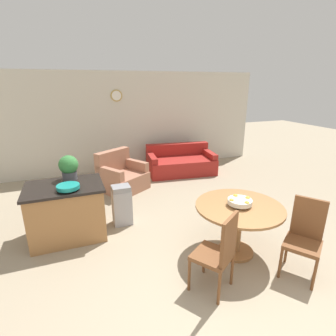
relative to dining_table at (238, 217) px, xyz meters
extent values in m
plane|color=gray|center=(-0.61, -0.94, -0.59)|extent=(24.00, 24.00, 0.00)
cube|color=beige|center=(-0.61, 4.50, 0.76)|extent=(8.00, 0.06, 2.70)
cylinder|color=tan|center=(-0.83, 4.46, 1.48)|extent=(0.31, 0.02, 0.31)
cylinder|color=white|center=(-0.83, 4.45, 1.48)|extent=(0.25, 0.01, 0.25)
cylinder|color=#9E6B3D|center=(0.00, 0.00, -0.57)|extent=(0.52, 0.52, 0.04)
cylinder|color=#9E6B3D|center=(0.00, 0.00, -0.21)|extent=(0.12, 0.12, 0.69)
cylinder|color=#9E6B3D|center=(0.00, 0.00, 0.16)|extent=(1.23, 1.23, 0.03)
cylinder|color=brown|center=(-0.96, -0.43, -0.38)|extent=(0.04, 0.04, 0.43)
cylinder|color=brown|center=(-0.65, -0.21, -0.38)|extent=(0.04, 0.04, 0.43)
cylinder|color=brown|center=(-0.75, -0.75, -0.38)|extent=(0.04, 0.04, 0.43)
cylinder|color=brown|center=(-0.43, -0.53, -0.38)|extent=(0.04, 0.04, 0.43)
cube|color=brown|center=(-0.70, -0.48, -0.14)|extent=(0.58, 0.58, 0.05)
cube|color=brown|center=(-0.59, -0.64, 0.16)|extent=(0.34, 0.25, 0.54)
cylinder|color=brown|center=(0.43, -0.96, -0.38)|extent=(0.04, 0.04, 0.43)
cylinder|color=brown|center=(0.21, -0.65, -0.38)|extent=(0.04, 0.04, 0.43)
cylinder|color=brown|center=(0.75, -0.75, -0.38)|extent=(0.04, 0.04, 0.43)
cylinder|color=brown|center=(0.53, -0.43, -0.38)|extent=(0.04, 0.04, 0.43)
cube|color=brown|center=(0.48, -0.70, -0.14)|extent=(0.58, 0.58, 0.05)
cube|color=brown|center=(0.64, -0.59, 0.16)|extent=(0.25, 0.34, 0.54)
cylinder|color=silver|center=(0.00, 0.00, 0.19)|extent=(0.13, 0.13, 0.03)
cylinder|color=silver|center=(0.00, 0.00, 0.24)|extent=(0.34, 0.34, 0.07)
sphere|color=gold|center=(0.13, 0.00, 0.25)|extent=(0.07, 0.07, 0.07)
sphere|color=gold|center=(0.01, 0.13, 0.25)|extent=(0.07, 0.07, 0.07)
sphere|color=gold|center=(-0.13, 0.02, 0.25)|extent=(0.07, 0.07, 0.07)
sphere|color=gold|center=(0.02, -0.13, 0.25)|extent=(0.07, 0.07, 0.07)
cube|color=#9E6B3D|center=(-2.28, 1.34, -0.17)|extent=(1.10, 0.79, 0.85)
cube|color=black|center=(-2.28, 1.34, 0.28)|extent=(1.16, 0.85, 0.04)
cylinder|color=teal|center=(-2.22, 1.12, 0.31)|extent=(0.11, 0.11, 0.02)
cylinder|color=teal|center=(-2.22, 1.12, 0.35)|extent=(0.33, 0.33, 0.06)
cylinder|color=#4C4C51|center=(-2.18, 1.59, 0.37)|extent=(0.23, 0.23, 0.14)
sphere|color=#387F3D|center=(-2.18, 1.59, 0.55)|extent=(0.31, 0.31, 0.31)
cube|color=#9E9EA3|center=(-1.39, 1.44, -0.28)|extent=(0.32, 0.27, 0.63)
cube|color=gray|center=(-1.39, 1.44, 0.08)|extent=(0.31, 0.26, 0.09)
cube|color=maroon|center=(0.69, 3.60, -0.38)|extent=(1.90, 1.21, 0.42)
cube|color=maroon|center=(0.73, 3.98, 0.00)|extent=(1.81, 0.44, 0.33)
cube|color=maroon|center=(-0.12, 3.70, -0.30)|extent=(0.27, 0.93, 0.57)
cube|color=maroon|center=(1.50, 3.50, -0.30)|extent=(0.27, 0.93, 0.57)
cube|color=#A87056|center=(-1.05, 2.96, -0.39)|extent=(1.24, 1.21, 0.40)
cube|color=#A87056|center=(-1.22, 3.24, 0.06)|extent=(0.88, 0.65, 0.50)
cube|color=#A87056|center=(-1.38, 2.75, -0.28)|extent=(0.53, 0.73, 0.63)
cube|color=#A87056|center=(-0.71, 3.17, -0.28)|extent=(0.53, 0.73, 0.63)
camera|label=1|loc=(-2.11, -2.74, 1.81)|focal=28.00mm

